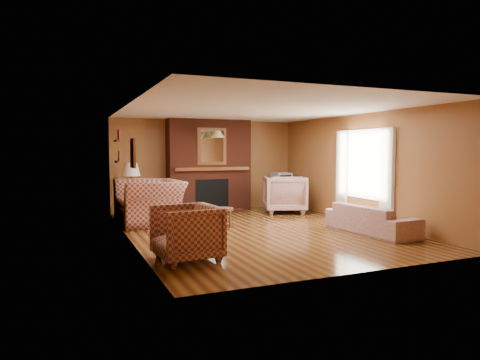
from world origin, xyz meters
name	(u,v)px	position (x,y,z in m)	size (l,w,h in m)	color
floor	(257,230)	(0.00, 0.00, 0.00)	(6.50, 6.50, 0.00)	#43220E
ceiling	(257,110)	(0.00, 0.00, 2.40)	(6.50, 6.50, 0.00)	silver
wall_back	(206,165)	(0.00, 3.25, 1.20)	(6.50, 6.50, 0.00)	#94562D
wall_front	(363,181)	(0.00, -3.25, 1.20)	(6.50, 6.50, 0.00)	#94562D
wall_left	(129,173)	(-2.50, 0.00, 1.20)	(6.50, 6.50, 0.00)	#94562D
wall_right	(359,168)	(2.50, 0.00, 1.20)	(6.50, 6.50, 0.00)	#94562D
fireplace	(209,166)	(0.00, 2.98, 1.18)	(2.20, 0.82, 2.40)	#531F12
window_right	(363,172)	(2.45, -0.20, 1.13)	(0.10, 1.85, 2.00)	beige
bookshelf	(118,147)	(-2.44, 1.90, 1.67)	(0.09, 0.55, 0.71)	brown
botanical_print	(133,153)	(-2.47, -0.30, 1.55)	(0.05, 0.40, 0.50)	brown
pendant_light	(218,134)	(0.00, 2.30, 2.00)	(0.36, 0.36, 0.48)	black
plaid_loveseat	(150,202)	(-1.85, 1.54, 0.48)	(1.47, 1.29, 0.96)	maroon
plaid_armchair	(186,233)	(-1.95, -1.77, 0.41)	(0.87, 0.90, 0.81)	maroon
floral_sofa	(371,219)	(1.90, -1.15, 0.28)	(1.89, 0.74, 0.55)	#BEAC93
floral_armchair	(285,194)	(1.68, 1.93, 0.48)	(1.01, 1.04, 0.95)	#BEAC93
coffee_table	(215,211)	(-0.68, 0.59, 0.34)	(0.79, 0.49, 0.42)	brown
side_table	(132,206)	(-2.10, 2.45, 0.30)	(0.45, 0.45, 0.59)	brown
table_lamp	(131,176)	(-2.10, 2.45, 0.99)	(0.43, 0.43, 0.71)	silver
tv_stand	(281,198)	(2.05, 2.80, 0.27)	(0.49, 0.45, 0.54)	black
crt_tv	(281,180)	(2.05, 2.79, 0.76)	(0.50, 0.50, 0.44)	#A6A9AE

